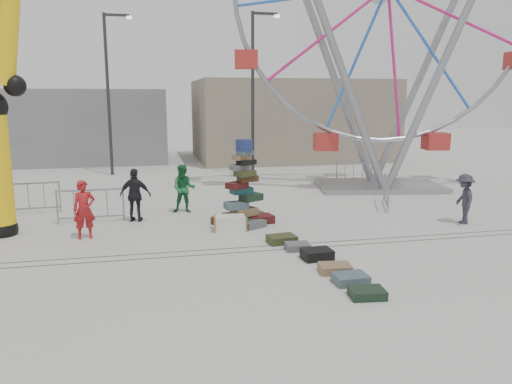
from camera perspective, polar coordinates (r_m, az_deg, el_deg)
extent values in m
plane|color=#9E9E99|center=(12.35, -1.23, -7.74)|extent=(90.00, 90.00, 0.00)
cube|color=#47443F|center=(12.91, -1.76, -6.90)|extent=(40.00, 0.04, 0.01)
cube|color=#47443F|center=(13.29, -2.08, -6.39)|extent=(40.00, 0.04, 0.01)
cube|color=gray|center=(32.86, 3.91, 8.24)|extent=(12.00, 8.00, 5.00)
cube|color=gray|center=(33.74, -19.01, 7.24)|extent=(10.00, 8.00, 4.40)
cylinder|color=#2D2D30|center=(25.06, -0.38, 10.93)|extent=(0.16, 0.16, 8.00)
cube|color=#2D2D30|center=(25.50, 1.01, 19.72)|extent=(1.20, 0.15, 0.12)
cube|color=silver|center=(25.63, 2.39, 19.44)|extent=(0.25, 0.25, 0.12)
cylinder|color=#2D2D30|center=(26.55, -16.54, 10.48)|extent=(0.16, 0.16, 8.00)
cube|color=#2D2D30|center=(26.81, -15.65, 18.90)|extent=(1.20, 0.15, 0.12)
cube|color=silver|center=(26.78, -14.29, 18.76)|extent=(0.25, 0.25, 0.12)
cube|color=#19484C|center=(15.31, -2.58, -3.55)|extent=(1.03, 0.89, 0.28)
cube|color=#4C1414|center=(15.82, 0.47, -3.11)|extent=(0.91, 0.72, 0.26)
cube|color=#472B17|center=(15.78, -3.58, -3.21)|extent=(0.92, 0.85, 0.24)
cube|color=#383D1E|center=(16.26, -0.59, -2.73)|extent=(0.90, 0.74, 0.26)
cube|color=#595C61|center=(15.30, -0.39, -3.67)|extent=(0.89, 0.80, 0.22)
cube|color=black|center=(16.19, -2.45, -2.83)|extent=(0.81, 0.65, 0.24)
cube|color=olive|center=(15.63, -1.35, -2.26)|extent=(0.91, 0.80, 0.24)
cube|color=#475C66|center=(15.47, -2.27, -1.54)|extent=(0.76, 0.58, 0.22)
cube|color=black|center=(15.64, -0.57, -0.58)|extent=(0.81, 0.71, 0.22)
cube|color=#19484C|center=(15.64, -1.67, 0.17)|extent=(0.75, 0.61, 0.20)
cube|color=#4C1414|center=(15.46, -2.19, 0.78)|extent=(0.76, 0.71, 0.20)
cube|color=#472B17|center=(15.56, -0.96, 1.58)|extent=(0.67, 0.52, 0.20)
cube|color=#383D1E|center=(15.36, -1.27, 2.15)|extent=(0.73, 0.64, 0.17)
cube|color=#595C61|center=(15.40, -1.89, 2.82)|extent=(0.61, 0.47, 0.17)
cube|color=black|center=(15.40, -1.10, 3.44)|extent=(0.65, 0.58, 0.15)
cube|color=olive|center=(15.36, -1.66, 3.99)|extent=(0.59, 0.47, 0.15)
cube|color=#475C66|center=(15.31, -1.21, 4.50)|extent=(0.59, 0.53, 0.13)
cylinder|color=navy|center=(15.30, -1.39, 5.39)|extent=(0.52, 0.52, 0.35)
sphere|color=black|center=(16.20, -27.02, -3.83)|extent=(0.87, 0.87, 0.87)
cylinder|color=yellow|center=(15.68, -26.64, 15.44)|extent=(0.96, 0.62, 2.58)
sphere|color=black|center=(15.58, -25.84, 10.88)|extent=(0.60, 0.60, 0.60)
cube|color=gray|center=(22.57, 13.85, 0.70)|extent=(5.71, 4.00, 0.21)
cylinder|color=gray|center=(20.90, 10.59, 11.34)|extent=(3.65, 0.94, 8.52)
cylinder|color=gray|center=(21.91, 19.34, 10.89)|extent=(3.65, 0.94, 8.52)
cylinder|color=gray|center=(22.74, 9.49, 11.31)|extent=(3.65, 0.94, 8.52)
cylinder|color=gray|center=(23.67, 17.61, 10.93)|extent=(3.65, 0.94, 8.52)
cube|color=#AD2825|center=(22.37, 14.01, 4.41)|extent=(1.09, 1.09, 0.74)
cube|color=silver|center=(14.96, -2.96, -3.57)|extent=(1.02, 0.65, 0.45)
cube|color=#383D1E|center=(13.72, 2.96, -5.40)|extent=(0.82, 0.64, 0.21)
cube|color=#595C61|center=(13.15, 4.77, -6.22)|extent=(0.66, 0.55, 0.18)
cube|color=black|center=(12.44, 6.99, -7.07)|extent=(0.76, 0.59, 0.25)
cube|color=olive|center=(11.60, 9.01, -8.62)|extent=(0.78, 0.63, 0.19)
cube|color=#475C66|center=(11.01, 10.77, -9.72)|extent=(0.73, 0.56, 0.20)
cube|color=black|center=(10.36, 12.59, -11.20)|extent=(0.75, 0.60, 0.18)
imported|color=#A1171A|center=(14.77, -19.04, -1.92)|extent=(0.68, 0.52, 1.66)
imported|color=#196633|center=(17.33, -8.25, 0.37)|extent=(0.92, 0.78, 1.66)
imported|color=black|center=(16.35, -13.62, -0.35)|extent=(1.08, 0.67, 1.72)
imported|color=#2A2936|center=(16.95, 22.69, -0.73)|extent=(0.85, 1.15, 1.58)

